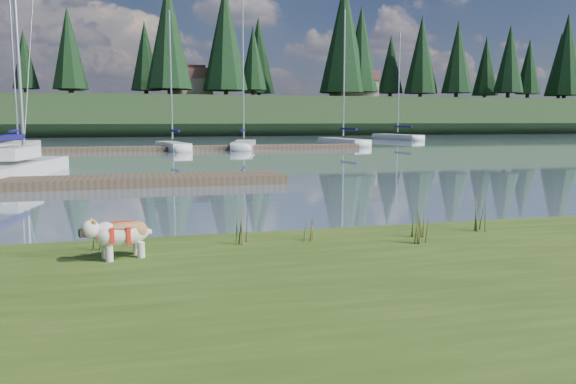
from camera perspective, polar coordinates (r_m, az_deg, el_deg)
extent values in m
plane|color=slate|center=(40.65, -13.45, 4.10)|extent=(200.00, 200.00, 0.00)
cube|color=#395219|center=(5.08, -4.28, -16.46)|extent=(60.00, 9.00, 0.35)
cube|color=#1D3118|center=(83.58, -14.15, 7.41)|extent=(200.00, 20.00, 5.00)
cylinder|color=silver|center=(7.85, -17.71, -5.98)|extent=(0.10, 0.10, 0.21)
cylinder|color=silver|center=(8.05, -18.07, -5.66)|extent=(0.10, 0.10, 0.21)
cylinder|color=silver|center=(7.96, -14.70, -5.70)|extent=(0.10, 0.10, 0.21)
cylinder|color=silver|center=(8.16, -15.13, -5.39)|extent=(0.10, 0.10, 0.21)
ellipsoid|color=silver|center=(7.96, -16.38, -4.10)|extent=(0.78, 0.54, 0.33)
ellipsoid|color=#A7713E|center=(7.94, -16.41, -3.34)|extent=(0.57, 0.46, 0.12)
ellipsoid|color=silver|center=(7.84, -19.43, -3.59)|extent=(0.31, 0.32, 0.25)
cube|color=black|center=(7.83, -20.19, -3.96)|extent=(0.11, 0.14, 0.10)
cube|color=silver|center=(24.09, -25.68, 1.92)|extent=(2.85, 7.35, 0.70)
ellipsoid|color=silver|center=(27.46, -23.01, 2.65)|extent=(1.88, 2.20, 0.70)
cylinder|color=silver|center=(24.94, -25.93, 15.97)|extent=(0.14, 0.14, 10.88)
cube|color=#110D4F|center=(23.03, -26.81, 4.96)|extent=(0.76, 3.25, 0.20)
cube|color=silver|center=(23.66, -26.13, 3.58)|extent=(1.58, 2.77, 0.45)
cube|color=#4C3D2C|center=(19.94, -23.69, 0.83)|extent=(16.00, 2.00, 0.30)
cube|color=#4C3D2C|center=(40.73, -10.63, 4.39)|extent=(26.00, 2.20, 0.30)
cube|color=silver|center=(44.64, -25.69, 4.13)|extent=(1.86, 7.90, 0.70)
ellipsoid|color=silver|center=(48.52, -24.85, 4.39)|extent=(1.74, 2.17, 0.70)
cylinder|color=silver|center=(44.85, -26.18, 12.76)|extent=(0.12, 0.12, 12.32)
cube|color=#110D4F|center=(43.55, -26.03, 5.61)|extent=(0.23, 3.14, 0.20)
cube|color=silver|center=(41.02, -11.63, 4.49)|extent=(2.32, 5.81, 0.70)
ellipsoid|color=silver|center=(43.77, -12.51, 4.64)|extent=(1.50, 1.75, 0.70)
cylinder|color=silver|center=(41.08, -11.82, 11.52)|extent=(0.12, 0.12, 8.92)
cube|color=#110D4F|center=(40.23, -11.41, 6.12)|extent=(0.62, 2.25, 0.20)
cube|color=silver|center=(42.27, -4.50, 4.70)|extent=(3.00, 6.68, 0.70)
ellipsoid|color=silver|center=(45.52, -4.23, 4.90)|extent=(1.81, 2.06, 0.70)
cylinder|color=silver|center=(42.38, -4.58, 12.26)|extent=(0.12, 0.12, 10.01)
cube|color=#110D4F|center=(41.35, -4.60, 6.27)|extent=(0.82, 2.56, 0.20)
cube|color=silver|center=(47.97, 5.63, 5.01)|extent=(2.46, 6.86, 0.70)
ellipsoid|color=silver|center=(50.94, 3.83, 5.17)|extent=(1.71, 2.02, 0.70)
cylinder|color=silver|center=(48.07, 5.72, 11.88)|extent=(0.12, 0.12, 10.35)
cube|color=#110D4F|center=(47.13, 6.18, 6.40)|extent=(0.58, 2.67, 0.20)
cube|color=silver|center=(61.86, 11.06, 5.45)|extent=(3.02, 7.21, 0.70)
ellipsoid|color=silver|center=(64.69, 9.16, 5.57)|extent=(1.90, 2.19, 0.70)
cylinder|color=silver|center=(61.95, 11.20, 10.84)|extent=(0.12, 0.12, 10.49)
cube|color=#110D4F|center=(61.08, 11.64, 6.52)|extent=(0.77, 2.78, 0.20)
cone|color=#475B23|center=(8.53, -4.98, -3.08)|extent=(0.03, 0.03, 0.66)
cone|color=brown|center=(8.49, -4.16, -3.57)|extent=(0.03, 0.03, 0.53)
cone|color=#475B23|center=(8.56, -4.62, -2.81)|extent=(0.03, 0.03, 0.72)
cone|color=brown|center=(8.54, -4.01, -3.73)|extent=(0.03, 0.03, 0.46)
cone|color=#475B23|center=(8.46, -4.75, -3.39)|extent=(0.03, 0.03, 0.59)
cone|color=#475B23|center=(8.75, 1.56, -3.74)|extent=(0.03, 0.03, 0.37)
cone|color=brown|center=(8.72, 2.39, -4.03)|extent=(0.03, 0.03, 0.30)
cone|color=#475B23|center=(8.79, 1.89, -3.56)|extent=(0.03, 0.03, 0.41)
cone|color=brown|center=(8.77, 2.50, -4.09)|extent=(0.03, 0.03, 0.26)
cone|color=#475B23|center=(8.68, 1.84, -3.95)|extent=(0.03, 0.03, 0.33)
cone|color=#475B23|center=(9.19, 12.66, -2.78)|extent=(0.03, 0.03, 0.56)
cone|color=brown|center=(9.19, 13.46, -3.16)|extent=(0.03, 0.03, 0.45)
cone|color=#475B23|center=(9.24, 12.91, -2.56)|extent=(0.03, 0.03, 0.62)
cone|color=brown|center=(9.24, 13.50, -3.27)|extent=(0.03, 0.03, 0.39)
cone|color=#475B23|center=(9.14, 13.00, -3.03)|extent=(0.03, 0.03, 0.50)
cone|color=#475B23|center=(8.57, -18.92, -4.09)|extent=(0.03, 0.03, 0.46)
cone|color=brown|center=(8.50, -18.20, -4.47)|extent=(0.03, 0.03, 0.36)
cone|color=#475B23|center=(8.59, -18.51, -3.90)|extent=(0.03, 0.03, 0.50)
cone|color=brown|center=(8.54, -17.98, -4.56)|extent=(0.03, 0.03, 0.32)
cone|color=#475B23|center=(8.49, -18.82, -4.35)|extent=(0.03, 0.03, 0.41)
cone|color=#475B23|center=(8.80, 12.99, -3.63)|extent=(0.03, 0.03, 0.44)
cone|color=brown|center=(8.80, 13.83, -3.95)|extent=(0.03, 0.03, 0.35)
cone|color=#475B23|center=(8.85, 13.25, -3.43)|extent=(0.03, 0.03, 0.48)
cone|color=brown|center=(8.85, 13.88, -4.03)|extent=(0.03, 0.03, 0.31)
cone|color=#475B23|center=(8.74, 13.35, -3.86)|extent=(0.03, 0.03, 0.40)
cone|color=#475B23|center=(9.97, 18.56, -2.08)|extent=(0.03, 0.03, 0.60)
cone|color=brown|center=(9.99, 19.29, -2.45)|extent=(0.03, 0.03, 0.48)
cone|color=#475B23|center=(10.03, 18.76, -1.87)|extent=(0.03, 0.03, 0.66)
cone|color=brown|center=(10.04, 19.30, -2.57)|extent=(0.03, 0.03, 0.42)
cone|color=#475B23|center=(9.92, 18.90, -2.32)|extent=(0.03, 0.03, 0.54)
cube|color=#33281C|center=(9.27, -9.19, -6.14)|extent=(60.00, 0.50, 0.14)
cylinder|color=#382619|center=(83.17, -21.21, 9.48)|extent=(0.60, 0.60, 1.80)
cone|color=black|center=(83.63, -21.41, 13.49)|extent=(4.84, 4.84, 11.00)
cylinder|color=#382619|center=(76.76, -11.90, 10.03)|extent=(0.60, 0.60, 1.80)
cone|color=black|center=(77.44, -12.05, 15.36)|extent=(6.16, 6.16, 14.00)
cylinder|color=#382619|center=(82.19, -3.53, 10.00)|extent=(0.60, 0.60, 1.80)
cone|color=black|center=(82.56, -3.56, 13.43)|extent=(3.96, 3.96, 9.00)
cylinder|color=#382619|center=(83.77, 5.63, 9.93)|extent=(0.60, 0.60, 1.80)
cone|color=black|center=(84.52, 5.71, 15.42)|extent=(7.04, 7.04, 16.00)
cylinder|color=#382619|center=(92.20, 13.29, 9.54)|extent=(0.60, 0.60, 1.80)
cone|color=black|center=(92.67, 13.40, 13.43)|extent=(5.28, 5.28, 12.00)
cylinder|color=#382619|center=(95.64, 21.42, 9.14)|extent=(0.60, 0.60, 1.80)
cone|color=black|center=(96.02, 21.58, 12.49)|extent=(4.62, 4.62, 10.50)
cylinder|color=#382619|center=(106.03, 26.22, 8.68)|extent=(0.60, 0.60, 1.80)
cone|color=black|center=(106.49, 26.44, 12.42)|extent=(5.94, 5.94, 13.50)
cube|color=gray|center=(81.97, -9.96, 10.26)|extent=(6.00, 5.00, 2.80)
cube|color=brown|center=(82.10, -9.99, 11.72)|extent=(6.30, 5.30, 1.40)
cube|color=brown|center=(82.16, -10.00, 12.28)|extent=(4.20, 3.60, 0.70)
cube|color=gray|center=(85.44, 6.68, 10.20)|extent=(6.00, 5.00, 2.80)
cube|color=brown|center=(85.56, 6.70, 11.60)|extent=(6.30, 5.30, 1.40)
cube|color=brown|center=(85.63, 6.71, 12.14)|extent=(4.20, 3.60, 0.70)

